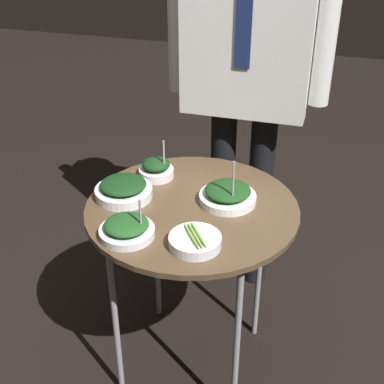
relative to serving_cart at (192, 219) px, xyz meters
name	(u,v)px	position (x,y,z in m)	size (l,w,h in m)	color
ground_plane	(192,359)	(0.00, 0.00, -0.62)	(8.00, 8.00, 0.00)	black
serving_cart	(192,219)	(0.00, 0.00, 0.00)	(0.65, 0.65, 0.67)	brown
bowl_spinach_near_rim	(156,169)	(-0.16, 0.14, 0.08)	(0.12, 0.12, 0.14)	silver
bowl_asparagus_far_rim	(195,241)	(0.06, -0.19, 0.07)	(0.15, 0.15, 0.04)	silver
bowl_spinach_center	(228,195)	(0.10, 0.05, 0.07)	(0.18, 0.18, 0.17)	white
bowl_spinach_front_center	(124,189)	(-0.22, -0.01, 0.08)	(0.18, 0.18, 0.06)	silver
bowl_spinach_back_left	(127,229)	(-0.13, -0.20, 0.07)	(0.16, 0.16, 0.13)	silver
waiter_figure	(249,49)	(0.05, 0.52, 0.39)	(0.59, 0.22, 1.60)	black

